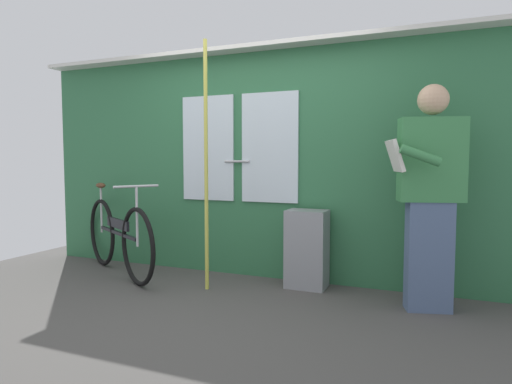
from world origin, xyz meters
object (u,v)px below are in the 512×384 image
(bicycle_near_door, at_px, (118,236))
(handrail_pole, at_px, (206,167))
(passenger_reading_newspaper, at_px, (429,192))
(trash_bin_by_wall, at_px, (307,249))

(bicycle_near_door, xyz_separation_m, handrail_pole, (1.13, -0.12, 0.74))
(passenger_reading_newspaper, distance_m, trash_bin_by_wall, 1.24)
(bicycle_near_door, bearing_deg, trash_bin_by_wall, 39.00)
(passenger_reading_newspaper, bearing_deg, trash_bin_by_wall, -29.28)
(handrail_pole, bearing_deg, passenger_reading_newspaper, 4.88)
(trash_bin_by_wall, bearing_deg, handrail_pole, -153.71)
(bicycle_near_door, relative_size, trash_bin_by_wall, 2.15)
(passenger_reading_newspaper, xyz_separation_m, handrail_pole, (-1.91, -0.16, 0.19))
(passenger_reading_newspaper, bearing_deg, bicycle_near_door, -15.05)
(passenger_reading_newspaper, height_order, handrail_pole, handrail_pole)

